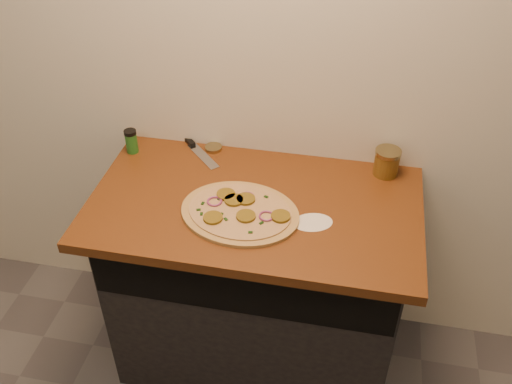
% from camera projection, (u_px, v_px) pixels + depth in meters
% --- Properties ---
extents(cabinet, '(1.10, 0.60, 0.86)m').
position_uv_depth(cabinet, '(256.00, 284.00, 2.38)').
color(cabinet, black).
rests_on(cabinet, ground).
extents(countertop, '(1.20, 0.70, 0.04)m').
position_uv_depth(countertop, '(255.00, 205.00, 2.08)').
color(countertop, brown).
rests_on(countertop, cabinet).
extents(pizza, '(0.47, 0.47, 0.03)m').
position_uv_depth(pizza, '(240.00, 212.00, 2.00)').
color(pizza, tan).
rests_on(pizza, countertop).
extents(chefs_knife, '(0.23, 0.24, 0.02)m').
position_uv_depth(chefs_knife, '(194.00, 147.00, 2.33)').
color(chefs_knife, '#B7BAC1').
rests_on(chefs_knife, countertop).
extents(mason_jar_lid, '(0.07, 0.07, 0.01)m').
position_uv_depth(mason_jar_lid, '(213.00, 148.00, 2.32)').
color(mason_jar_lid, '#8E7E52').
rests_on(mason_jar_lid, countertop).
extents(salsa_jar, '(0.10, 0.10, 0.11)m').
position_uv_depth(salsa_jar, '(387.00, 162.00, 2.16)').
color(salsa_jar, maroon).
rests_on(salsa_jar, countertop).
extents(spice_shaker, '(0.05, 0.05, 0.10)m').
position_uv_depth(spice_shaker, '(131.00, 141.00, 2.29)').
color(spice_shaker, '#22621F').
rests_on(spice_shaker, countertop).
extents(flour_spill, '(0.18, 0.18, 0.00)m').
position_uv_depth(flour_spill, '(313.00, 222.00, 1.97)').
color(flour_spill, silver).
rests_on(flour_spill, countertop).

